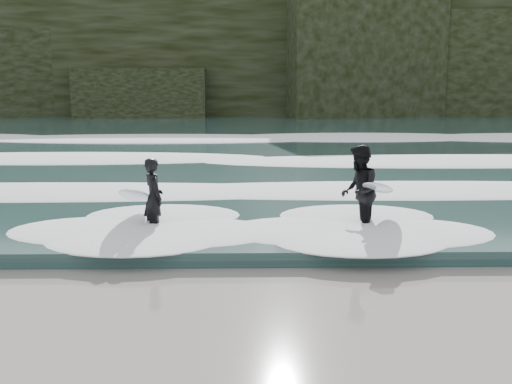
% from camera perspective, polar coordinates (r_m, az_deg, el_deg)
% --- Properties ---
extents(ground, '(120.00, 120.00, 0.00)m').
position_cam_1_polar(ground, '(9.04, -0.45, -12.48)').
color(ground, olive).
rests_on(ground, ground).
extents(sea, '(90.00, 52.00, 0.30)m').
position_cam_1_polar(sea, '(37.48, -0.94, 5.23)').
color(sea, '#233F3D').
rests_on(sea, ground).
extents(headland, '(70.00, 9.00, 10.00)m').
position_cam_1_polar(headland, '(54.35, -1.00, 11.94)').
color(headland, black).
rests_on(headland, ground).
extents(foam_near, '(60.00, 3.20, 0.20)m').
position_cam_1_polar(foam_near, '(17.61, -0.77, 0.19)').
color(foam_near, white).
rests_on(foam_near, sea).
extents(foam_mid, '(60.00, 4.00, 0.24)m').
position_cam_1_polar(foam_mid, '(24.53, -0.86, 3.13)').
color(foam_mid, white).
rests_on(foam_mid, sea).
extents(foam_far, '(60.00, 4.80, 0.30)m').
position_cam_1_polar(foam_far, '(33.47, -0.92, 5.13)').
color(foam_far, white).
rests_on(foam_far, sea).
extents(surfer_left, '(1.05, 2.26, 1.75)m').
position_cam_1_polar(surfer_left, '(14.19, -9.52, -0.45)').
color(surfer_left, black).
rests_on(surfer_left, ground).
extents(surfer_right, '(1.55, 2.28, 2.03)m').
position_cam_1_polar(surfer_right, '(14.12, 9.28, 0.07)').
color(surfer_right, black).
rests_on(surfer_right, ground).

